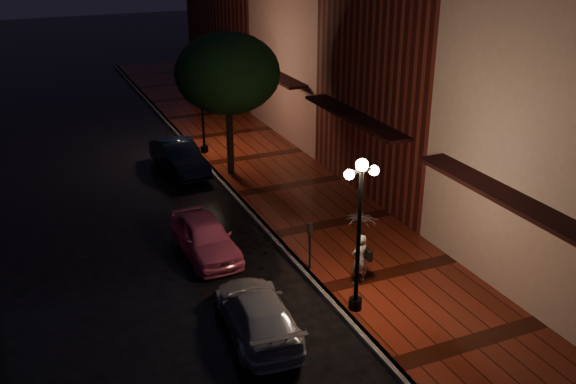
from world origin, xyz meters
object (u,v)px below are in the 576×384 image
woman_with_umbrella (361,239)px  street_tree (228,76)px  streetlamp_near (359,227)px  parking_meter (310,242)px  silver_car (257,313)px  streetlamp_far (202,99)px  pink_car (205,237)px  navy_car (179,157)px

woman_with_umbrella → street_tree: bearing=-99.0°
streetlamp_near → parking_meter: size_ratio=2.86×
woman_with_umbrella → silver_car: bearing=2.6°
street_tree → parking_meter: street_tree is taller
streetlamp_far → parking_meter: size_ratio=2.86×
streetlamp_near → parking_meter: streetlamp_near is taller
pink_car → woman_with_umbrella: bearing=-49.3°
pink_car → street_tree: bearing=61.5°
streetlamp_far → street_tree: size_ratio=0.74×
street_tree → navy_car: street_tree is taller
pink_car → parking_meter: bearing=-45.8°
street_tree → woman_with_umbrella: bearing=-87.2°
parking_meter → streetlamp_near: bearing=-85.0°
silver_car → woman_with_umbrella: (3.49, 0.90, 1.00)m
streetlamp_far → parking_meter: (-0.20, -11.55, -1.54)m
navy_car → woman_with_umbrella: size_ratio=1.85×
streetlamp_far → street_tree: street_tree is taller
pink_car → silver_car: size_ratio=0.93×
silver_car → street_tree: bearing=-100.4°
streetlamp_near → silver_car: streetlamp_near is taller
woman_with_umbrella → pink_car: bearing=-58.6°
streetlamp_far → woman_with_umbrella: streetlamp_far is taller
woman_with_umbrella → parking_meter: 1.70m
streetlamp_far → navy_car: 2.98m
pink_car → silver_car: 4.61m
street_tree → pink_car: street_tree is taller
streetlamp_far → woman_with_umbrella: bearing=-86.7°
pink_car → streetlamp_near: bearing=-63.0°
street_tree → pink_car: size_ratio=1.56×
streetlamp_near → woman_with_umbrella: (0.74, 1.14, -1.02)m
navy_car → parking_meter: (1.38, -9.92, 0.40)m
street_tree → woman_with_umbrella: size_ratio=2.67×
streetlamp_near → street_tree: 11.12m
street_tree → pink_car: bearing=-116.0°
streetlamp_far → silver_car: 14.18m
navy_car → streetlamp_far: bearing=40.5°
pink_car → woman_with_umbrella: (3.48, -3.71, 0.95)m
navy_car → silver_car: (-1.17, -12.13, -0.08)m
streetlamp_near → woman_with_umbrella: streetlamp_near is taller
pink_car → navy_car: (1.16, 7.53, 0.03)m
street_tree → silver_car: bearing=-105.6°
streetlamp_near → pink_car: size_ratio=1.16×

